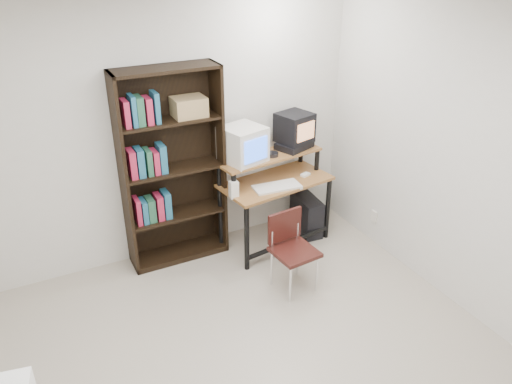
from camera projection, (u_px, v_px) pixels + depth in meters
name	position (u px, v px, depth m)	size (l,w,h in m)	color
floor	(257.00, 379.00, 3.73)	(4.00, 4.00, 0.01)	#B0A592
ceiling	(257.00, 12.00, 2.55)	(4.00, 4.00, 0.01)	white
back_wall	(161.00, 132.00, 4.73)	(4.00, 0.01, 2.60)	beige
right_wall	(482.00, 170.00, 3.94)	(0.01, 4.00, 2.60)	beige
computer_desk	(275.00, 185.00, 5.12)	(1.19, 0.71, 0.98)	#956231
crt_monitor	(243.00, 145.00, 4.85)	(0.46, 0.46, 0.36)	silver
vcr	(294.00, 146.00, 5.20)	(0.36, 0.26, 0.08)	black
crt_tv	(295.00, 128.00, 5.13)	(0.39, 0.39, 0.30)	black
cd_spindle	(272.00, 155.00, 5.01)	(0.12, 0.12, 0.05)	#26262B
keyboard	(277.00, 187.00, 4.94)	(0.47, 0.21, 0.04)	silver
mousepad	(304.00, 177.00, 5.20)	(0.22, 0.18, 0.01)	black
mouse	(305.00, 175.00, 5.18)	(0.10, 0.06, 0.03)	white
desk_speaker	(234.00, 189.00, 4.75)	(0.08, 0.07, 0.17)	silver
pc_tower	(306.00, 215.00, 5.52)	(0.20, 0.45, 0.42)	black
school_chair	(291.00, 244.00, 4.55)	(0.40, 0.40, 0.74)	black
bookshelf	(171.00, 167.00, 4.76)	(0.97, 0.32, 1.95)	black
wall_outlet	(374.00, 216.00, 5.31)	(0.02, 0.08, 0.12)	beige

